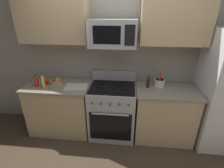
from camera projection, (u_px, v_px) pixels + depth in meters
ground_plane at (108, 160)px, 2.45m from camera, size 16.00×16.00×0.00m
wall_back at (115, 58)px, 2.87m from camera, size 8.00×0.10×2.60m
counter_left at (61, 108)px, 2.94m from camera, size 1.09×0.65×0.91m
range_oven at (112, 110)px, 2.85m from camera, size 0.76×0.69×1.09m
counter_right at (164, 114)px, 2.77m from camera, size 0.98×0.65×0.91m
microwave at (113, 33)px, 2.35m from camera, size 0.69×0.44×0.39m
upper_cabinets_left at (53, 20)px, 2.50m from camera, size 1.08×0.34×0.70m
upper_cabinets_right at (175, 20)px, 2.33m from camera, size 0.97×0.34×0.70m
utensil_crock at (159, 82)px, 2.70m from camera, size 0.17×0.17×0.33m
fruit_basket at (56, 82)px, 2.79m from camera, size 0.22×0.22×0.11m
apple_loose at (47, 81)px, 2.82m from camera, size 0.07×0.07×0.07m
cutting_board at (76, 87)px, 2.68m from camera, size 0.39×0.31×0.02m
bottle_soy at (148, 82)px, 2.64m from camera, size 0.06×0.06×0.21m
bottle_hot_sauce at (36, 81)px, 2.69m from camera, size 0.07×0.07×0.20m
bottle_oil at (43, 81)px, 2.63m from camera, size 0.05×0.05×0.25m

